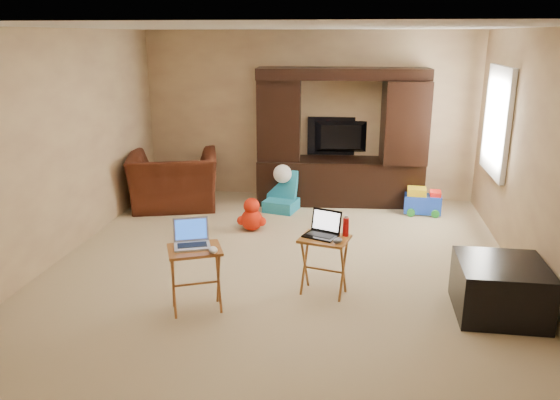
% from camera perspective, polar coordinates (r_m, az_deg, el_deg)
% --- Properties ---
extents(floor, '(5.50, 5.50, 0.00)m').
position_cam_1_polar(floor, '(6.07, 0.28, -6.70)').
color(floor, '#CDBA8E').
rests_on(floor, ground).
extents(ceiling, '(5.50, 5.50, 0.00)m').
position_cam_1_polar(ceiling, '(5.56, 0.31, 17.63)').
color(ceiling, silver).
rests_on(ceiling, ground).
extents(wall_back, '(5.00, 0.00, 5.00)m').
position_cam_1_polar(wall_back, '(8.38, 2.97, 8.79)').
color(wall_back, tan).
rests_on(wall_back, ground).
extents(wall_front, '(5.00, 0.00, 5.00)m').
position_cam_1_polar(wall_front, '(3.10, -6.90, -5.64)').
color(wall_front, tan).
rests_on(wall_front, ground).
extents(wall_left, '(0.00, 5.50, 5.50)m').
position_cam_1_polar(wall_left, '(6.52, -22.13, 5.23)').
color(wall_left, tan).
rests_on(wall_left, ground).
extents(wall_right, '(0.00, 5.50, 5.50)m').
position_cam_1_polar(wall_right, '(5.89, 25.21, 3.72)').
color(wall_right, tan).
rests_on(wall_right, ground).
extents(window_pane, '(0.00, 1.20, 1.20)m').
position_cam_1_polar(window_pane, '(7.33, 21.88, 7.63)').
color(window_pane, white).
rests_on(window_pane, ground).
extents(window_frame, '(0.06, 1.14, 1.34)m').
position_cam_1_polar(window_frame, '(7.33, 21.73, 7.64)').
color(window_frame, white).
rests_on(window_frame, ground).
extents(entertainment_center, '(2.47, 0.81, 1.98)m').
position_cam_1_polar(entertainment_center, '(8.06, 6.34, 6.53)').
color(entertainment_center, black).
rests_on(entertainment_center, floor).
extents(television, '(1.01, 0.22, 0.58)m').
position_cam_1_polar(television, '(8.30, 6.40, 6.54)').
color(television, black).
rests_on(television, entertainment_center).
extents(recliner, '(1.49, 1.38, 0.80)m').
position_cam_1_polar(recliner, '(8.05, -11.03, 2.00)').
color(recliner, '#41160E').
rests_on(recliner, floor).
extents(child_rocker, '(0.54, 0.58, 0.57)m').
position_cam_1_polar(child_rocker, '(7.77, 0.12, 0.91)').
color(child_rocker, teal).
rests_on(child_rocker, floor).
extents(plush_toy, '(0.39, 0.33, 0.44)m').
position_cam_1_polar(plush_toy, '(7.02, -2.97, -1.48)').
color(plush_toy, red).
rests_on(plush_toy, floor).
extents(push_toy, '(0.54, 0.40, 0.38)m').
position_cam_1_polar(push_toy, '(7.92, 14.69, -0.07)').
color(push_toy, blue).
rests_on(push_toy, floor).
extents(ottoman, '(0.76, 0.76, 0.49)m').
position_cam_1_polar(ottoman, '(5.34, 22.00, -8.58)').
color(ottoman, black).
rests_on(ottoman, floor).
extents(tray_table_left, '(0.58, 0.53, 0.61)m').
position_cam_1_polar(tray_table_left, '(5.05, -8.77, -8.22)').
color(tray_table_left, '#9B6525').
rests_on(tray_table_left, floor).
extents(tray_table_right, '(0.52, 0.45, 0.58)m').
position_cam_1_polar(tray_table_right, '(5.32, 4.60, -6.88)').
color(tray_table_right, '#A15D27').
rests_on(tray_table_right, floor).
extents(laptop_left, '(0.39, 0.36, 0.24)m').
position_cam_1_polar(laptop_left, '(4.92, -9.22, -3.57)').
color(laptop_left, '#B0B1B5').
rests_on(laptop_left, tray_table_left).
extents(laptop_right, '(0.38, 0.35, 0.24)m').
position_cam_1_polar(laptop_right, '(5.18, 4.28, -2.61)').
color(laptop_right, black).
rests_on(laptop_right, tray_table_right).
extents(mouse_left, '(0.12, 0.14, 0.05)m').
position_cam_1_polar(mouse_left, '(4.81, -7.00, -5.20)').
color(mouse_left, white).
rests_on(mouse_left, tray_table_left).
extents(mouse_right, '(0.12, 0.14, 0.05)m').
position_cam_1_polar(mouse_right, '(5.08, 6.06, -4.23)').
color(mouse_right, '#3D3C41').
rests_on(mouse_right, tray_table_right).
extents(water_bottle, '(0.06, 0.06, 0.18)m').
position_cam_1_polar(water_bottle, '(5.24, 6.89, -2.82)').
color(water_bottle, '#BD0D0B').
rests_on(water_bottle, tray_table_right).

